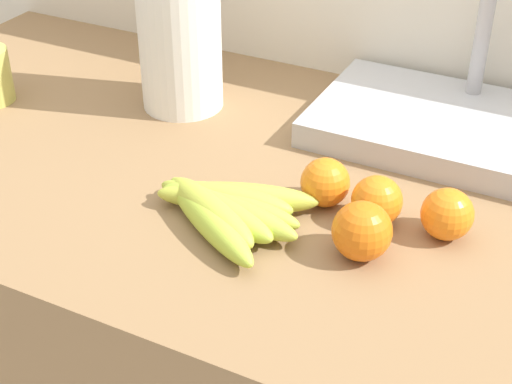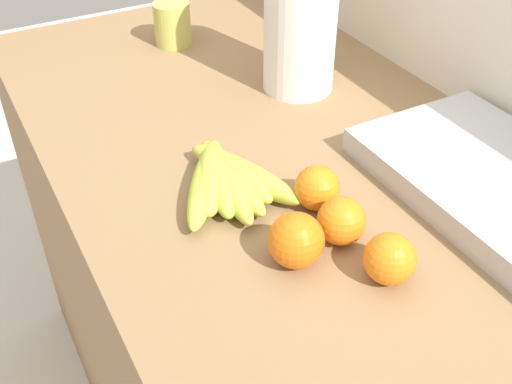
# 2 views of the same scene
# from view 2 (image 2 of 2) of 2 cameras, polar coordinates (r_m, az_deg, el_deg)

# --- Properties ---
(counter) EXTENTS (1.48, 0.71, 0.88)m
(counter) POSITION_cam_2_polar(r_m,az_deg,el_deg) (1.26, 3.30, -14.07)
(counter) COLOR olive
(counter) RESTS_ON ground
(wall_back) EXTENTS (1.88, 0.06, 1.30)m
(wall_back) POSITION_cam_2_polar(r_m,az_deg,el_deg) (1.31, 18.20, -1.27)
(wall_back) COLOR silver
(wall_back) RESTS_ON ground
(banana_bunch) EXTENTS (0.22, 0.19, 0.04)m
(banana_bunch) POSITION_cam_2_polar(r_m,az_deg,el_deg) (0.90, -3.01, 1.39)
(banana_bunch) COLOR #B2CF3F
(banana_bunch) RESTS_ON counter
(orange_far_right) EXTENTS (0.07, 0.07, 0.07)m
(orange_far_right) POSITION_cam_2_polar(r_m,az_deg,el_deg) (0.77, 3.73, -4.50)
(orange_far_right) COLOR orange
(orange_far_right) RESTS_ON counter
(orange_right) EXTENTS (0.07, 0.07, 0.07)m
(orange_right) POSITION_cam_2_polar(r_m,az_deg,el_deg) (0.81, 7.93, -2.66)
(orange_right) COLOR orange
(orange_right) RESTS_ON counter
(orange_front) EXTENTS (0.07, 0.07, 0.07)m
(orange_front) POSITION_cam_2_polar(r_m,az_deg,el_deg) (0.77, 12.30, -6.07)
(orange_front) COLOR orange
(orange_front) RESTS_ON counter
(orange_back_right) EXTENTS (0.07, 0.07, 0.07)m
(orange_back_right) POSITION_cam_2_polar(r_m,az_deg,el_deg) (0.86, 5.70, 0.38)
(orange_back_right) COLOR orange
(orange_back_right) RESTS_ON counter
(paper_towel_roll) EXTENTS (0.13, 0.13, 0.33)m
(paper_towel_roll) POSITION_cam_2_polar(r_m,az_deg,el_deg) (1.11, 4.19, 16.54)
(paper_towel_roll) COLOR white
(paper_towel_roll) RESTS_ON counter
(sink_basin) EXTENTS (0.42, 0.26, 0.19)m
(sink_basin) POSITION_cam_2_polar(r_m,az_deg,el_deg) (0.95, 22.01, 0.66)
(sink_basin) COLOR #B7BABF
(sink_basin) RESTS_ON counter
(mug) EXTENTS (0.08, 0.08, 0.09)m
(mug) POSITION_cam_2_polar(r_m,az_deg,el_deg) (1.34, -7.61, 15.22)
(mug) COLOR #BFBC56
(mug) RESTS_ON counter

